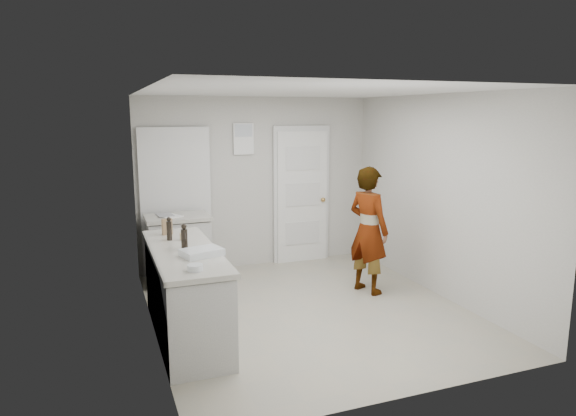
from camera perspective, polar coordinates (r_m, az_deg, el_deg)
name	(u,v)px	position (r m, az deg, el deg)	size (l,w,h in m)	color
ground	(308,310)	(6.12, 2.29, -11.27)	(4.00, 4.00, 0.00)	#A7A08C
room_shell	(247,199)	(7.57, -4.62, 1.03)	(4.00, 4.00, 4.00)	#B4B1AA
main_counter	(185,296)	(5.41, -11.33, -9.60)	(0.64, 1.96, 0.93)	silver
side_counter	(179,252)	(7.09, -12.06, -4.76)	(0.84, 0.61, 0.93)	silver
person	(368,230)	(6.57, 8.92, -2.44)	(0.59, 0.39, 1.62)	silver
cake_mix_box	(167,227)	(5.90, -13.28, -2.04)	(0.11, 0.05, 0.18)	olive
spice_jar	(182,237)	(5.62, -11.69, -3.13)	(0.05, 0.05, 0.08)	tan
oil_cruet_a	(184,237)	(5.24, -11.45, -3.18)	(0.06, 0.06, 0.26)	black
oil_cruet_b	(169,229)	(5.63, -13.07, -2.30)	(0.06, 0.06, 0.25)	black
baking_dish	(202,252)	(4.99, -9.55, -4.89)	(0.43, 0.35, 0.07)	silver
egg_bowl	(195,268)	(4.54, -10.29, -6.53)	(0.14, 0.14, 0.05)	silver
papers	(170,216)	(6.95, -12.98, -0.87)	(0.23, 0.30, 0.01)	white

